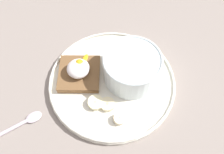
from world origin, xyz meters
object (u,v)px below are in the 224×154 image
at_px(banana_slice_front, 95,103).
at_px(spoon, 23,123).
at_px(toast_slice, 79,74).
at_px(poached_egg, 78,68).
at_px(banana_slice_left, 119,119).
at_px(oatmeal_bowl, 132,67).
at_px(banana_slice_back, 107,104).

height_order(banana_slice_front, spoon, banana_slice_front).
distance_m(toast_slice, poached_egg, 0.02).
relative_size(toast_slice, banana_slice_left, 3.20).
height_order(toast_slice, spoon, toast_slice).
height_order(banana_slice_front, banana_slice_left, same).
bearing_deg(banana_slice_front, banana_slice_left, -55.54).
bearing_deg(spoon, poached_egg, 25.34).
bearing_deg(spoon, banana_slice_left, -18.58).
height_order(toast_slice, poached_egg, poached_egg).
height_order(oatmeal_bowl, poached_egg, oatmeal_bowl).
xyz_separation_m(poached_egg, spoon, (-0.15, -0.07, -0.04)).
distance_m(toast_slice, banana_slice_left, 0.15).
relative_size(toast_slice, spoon, 1.04).
bearing_deg(poached_egg, toast_slice, -128.08).
xyz_separation_m(banana_slice_back, spoon, (-0.19, 0.03, -0.01)).
bearing_deg(banana_slice_left, spoon, 161.42).
bearing_deg(toast_slice, poached_egg, 51.92).
relative_size(toast_slice, banana_slice_front, 2.49).
xyz_separation_m(oatmeal_bowl, poached_egg, (-0.11, 0.04, -0.00)).
bearing_deg(poached_egg, oatmeal_bowl, -19.84).
height_order(poached_egg, banana_slice_front, poached_egg).
relative_size(banana_slice_front, spoon, 0.42).
relative_size(poached_egg, banana_slice_left, 1.84).
xyz_separation_m(toast_slice, spoon, (-0.15, -0.07, -0.01)).
xyz_separation_m(toast_slice, banana_slice_left, (0.05, -0.14, -0.00)).
xyz_separation_m(poached_egg, banana_slice_left, (0.05, -0.14, -0.02)).
xyz_separation_m(poached_egg, banana_slice_front, (0.01, -0.08, -0.02)).
relative_size(oatmeal_bowl, toast_slice, 1.07).
bearing_deg(poached_egg, banana_slice_left, -70.55).
height_order(toast_slice, banana_slice_back, toast_slice).
bearing_deg(oatmeal_bowl, spoon, -173.52).
bearing_deg(poached_egg, banana_slice_back, -69.60).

